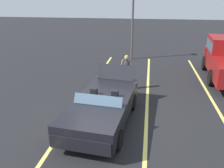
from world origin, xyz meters
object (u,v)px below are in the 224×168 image
at_px(convertible_car, 101,110).
at_px(traveler_person, 126,71).
at_px(suitcase_large_black, 107,83).
at_px(parking_lamp_post, 133,17).
at_px(duffel_bag, 110,77).
at_px(suitcase_medium_bright, 117,80).

distance_m(convertible_car, traveler_person, 3.39).
distance_m(suitcase_large_black, parking_lamp_post, 6.41).
distance_m(suitcase_large_black, traveler_person, 1.06).
distance_m(duffel_bag, parking_lamp_post, 5.26).
xyz_separation_m(convertible_car, parking_lamp_post, (-9.00, 0.28, 2.25)).
distance_m(suitcase_large_black, duffel_bag, 1.44).
bearing_deg(suitcase_medium_bright, parking_lamp_post, 167.99).
distance_m(convertible_car, suitcase_medium_bright, 3.72).
bearing_deg(parking_lamp_post, suitcase_medium_bright, -3.01).
height_order(convertible_car, duffel_bag, convertible_car).
height_order(suitcase_large_black, parking_lamp_post, parking_lamp_post).
height_order(traveler_person, parking_lamp_post, parking_lamp_post).
relative_size(duffel_bag, traveler_person, 0.41).
relative_size(suitcase_large_black, duffel_bag, 1.60).
bearing_deg(convertible_car, suitcase_large_black, -167.90).
distance_m(convertible_car, suitcase_large_black, 3.15).
height_order(convertible_car, suitcase_medium_bright, convertible_car).
xyz_separation_m(suitcase_large_black, parking_lamp_post, (-5.88, 0.66, 2.47)).
bearing_deg(duffel_bag, suitcase_medium_bright, 28.84).
relative_size(suitcase_large_black, parking_lamp_post, 0.22).
bearing_deg(traveler_person, suitcase_medium_bright, -135.13).
relative_size(traveler_person, parking_lamp_post, 0.34).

